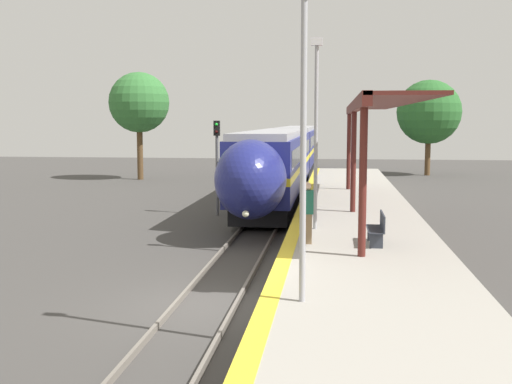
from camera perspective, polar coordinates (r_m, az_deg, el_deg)
The scene contains 13 objects.
ground_plane at distance 15.71m, azimuth -4.41°, elevation -10.09°, with size 120.00×120.00×0.00m, color #423F3D.
rail_left at distance 15.84m, azimuth -7.00°, elevation -9.70°, with size 0.08×90.00×0.15m, color slate.
rail_right at distance 15.57m, azimuth -1.77°, elevation -9.94°, with size 0.08×90.00×0.15m, color slate.
train at distance 42.25m, azimuth 2.87°, elevation 3.40°, with size 2.74×41.73×3.94m.
platform_right at distance 15.31m, azimuth 10.09°, elevation -8.69°, with size 4.58×64.00×1.00m.
platform_bench at distance 18.27m, azimuth 10.80°, elevation -3.16°, with size 0.44×1.49×0.89m.
person_waiting at distance 18.07m, azimuth 4.56°, elevation -1.75°, with size 0.36×0.23×1.75m.
railway_signal at distance 30.11m, azimuth -3.49°, elevation 3.06°, with size 0.28×0.28×4.44m.
lamppost_near at distance 12.05m, azimuth 4.24°, elevation 6.12°, with size 0.36×0.20×6.02m.
lamppost_mid at distance 20.41m, azimuth 5.36°, elevation 6.21°, with size 0.36×0.20×6.02m.
station_canopy at distance 24.50m, azimuth 10.10°, elevation 7.26°, with size 2.02×19.24×4.14m.
background_tree_left at distance 49.16m, azimuth -10.36°, elevation 7.81°, with size 4.50×4.50×8.05m.
background_tree_right at distance 53.94m, azimuth 15.12°, elevation 6.87°, with size 5.16×5.16×7.71m.
Camera 1 is at (3.00, -14.77, 4.45)m, focal length 45.00 mm.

